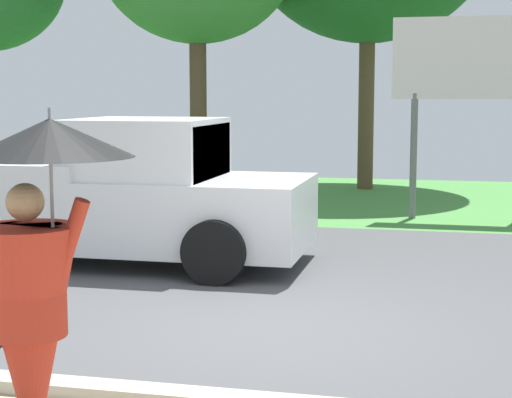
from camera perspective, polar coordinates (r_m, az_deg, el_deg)
name	(u,v)px	position (r m, az deg, el deg)	size (l,w,h in m)	color
ground_plane	(321,270)	(10.73, 4.48, -4.86)	(40.00, 22.00, 0.20)	#4C4C4F
monk_pedestrian	(34,289)	(5.00, -15.02, -5.98)	(1.05, 0.96, 2.13)	#B22D1E
pickup_truck	(113,196)	(11.05, -9.81, 0.24)	(5.20, 2.28, 1.88)	silver
roadside_billboard	(469,73)	(14.80, 14.42, 8.40)	(2.60, 0.12, 3.50)	slate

